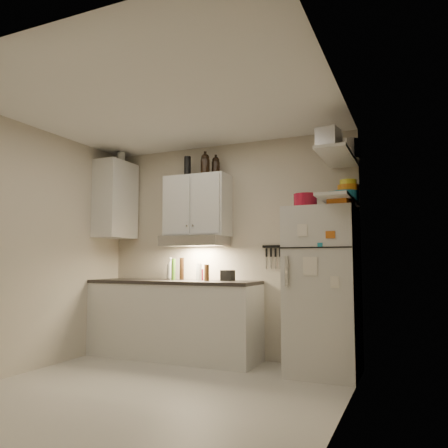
% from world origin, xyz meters
% --- Properties ---
extents(floor, '(3.20, 3.00, 0.02)m').
position_xyz_m(floor, '(0.00, 0.00, -0.01)').
color(floor, beige).
rests_on(floor, ground).
extents(ceiling, '(3.20, 3.00, 0.02)m').
position_xyz_m(ceiling, '(0.00, 0.00, 2.61)').
color(ceiling, white).
rests_on(ceiling, ground).
extents(back_wall, '(3.20, 0.02, 2.60)m').
position_xyz_m(back_wall, '(0.00, 1.51, 1.30)').
color(back_wall, beige).
rests_on(back_wall, ground).
extents(left_wall, '(0.02, 3.00, 2.60)m').
position_xyz_m(left_wall, '(-1.61, 0.00, 1.30)').
color(left_wall, beige).
rests_on(left_wall, ground).
extents(right_wall, '(0.02, 3.00, 2.60)m').
position_xyz_m(right_wall, '(1.61, 0.00, 1.30)').
color(right_wall, beige).
rests_on(right_wall, ground).
extents(base_cabinet, '(2.10, 0.60, 0.88)m').
position_xyz_m(base_cabinet, '(-0.55, 1.20, 0.44)').
color(base_cabinet, silver).
rests_on(base_cabinet, floor).
extents(countertop, '(2.10, 0.62, 0.04)m').
position_xyz_m(countertop, '(-0.55, 1.20, 0.90)').
color(countertop, '#2C2725').
rests_on(countertop, base_cabinet).
extents(upper_cabinet, '(0.80, 0.33, 0.75)m').
position_xyz_m(upper_cabinet, '(-0.30, 1.33, 1.83)').
color(upper_cabinet, silver).
rests_on(upper_cabinet, back_wall).
extents(side_cabinet, '(0.33, 0.55, 1.00)m').
position_xyz_m(side_cabinet, '(-1.44, 1.20, 1.95)').
color(side_cabinet, silver).
rests_on(side_cabinet, left_wall).
extents(range_hood, '(0.76, 0.46, 0.12)m').
position_xyz_m(range_hood, '(-0.30, 1.27, 1.39)').
color(range_hood, silver).
rests_on(range_hood, back_wall).
extents(fridge, '(0.70, 0.68, 1.70)m').
position_xyz_m(fridge, '(1.25, 1.16, 0.85)').
color(fridge, silver).
rests_on(fridge, floor).
extents(shelf_hi, '(0.30, 0.95, 0.03)m').
position_xyz_m(shelf_hi, '(1.45, 1.02, 2.20)').
color(shelf_hi, silver).
rests_on(shelf_hi, right_wall).
extents(shelf_lo, '(0.30, 0.95, 0.03)m').
position_xyz_m(shelf_lo, '(1.45, 1.02, 1.76)').
color(shelf_lo, silver).
rests_on(shelf_lo, right_wall).
extents(knife_strip, '(0.42, 0.02, 0.03)m').
position_xyz_m(knife_strip, '(0.70, 1.49, 1.32)').
color(knife_strip, black).
rests_on(knife_strip, back_wall).
extents(dutch_oven, '(0.25, 0.25, 0.14)m').
position_xyz_m(dutch_oven, '(1.12, 1.00, 1.77)').
color(dutch_oven, '#A3132B').
rests_on(dutch_oven, fridge).
extents(book_stack, '(0.24, 0.28, 0.08)m').
position_xyz_m(book_stack, '(1.48, 0.94, 1.74)').
color(book_stack, '#C25F18').
rests_on(book_stack, fridge).
extents(spice_jar, '(0.07, 0.07, 0.10)m').
position_xyz_m(spice_jar, '(1.38, 1.13, 1.75)').
color(spice_jar, silver).
rests_on(spice_jar, fridge).
extents(stock_pot, '(0.37, 0.37, 0.20)m').
position_xyz_m(stock_pot, '(1.51, 1.28, 2.32)').
color(stock_pot, silver).
rests_on(stock_pot, shelf_hi).
extents(tin_a, '(0.24, 0.23, 0.19)m').
position_xyz_m(tin_a, '(1.41, 0.94, 2.31)').
color(tin_a, '#AAAAAD').
rests_on(tin_a, shelf_hi).
extents(tin_b, '(0.23, 0.23, 0.20)m').
position_xyz_m(tin_b, '(1.41, 0.74, 2.31)').
color(tin_b, '#AAAAAD').
rests_on(tin_b, shelf_hi).
extents(bowl_teal, '(0.28, 0.28, 0.11)m').
position_xyz_m(bowl_teal, '(1.48, 1.32, 1.83)').
color(bowl_teal, teal).
rests_on(bowl_teal, shelf_lo).
extents(bowl_orange, '(0.23, 0.23, 0.07)m').
position_xyz_m(bowl_orange, '(1.51, 1.34, 1.92)').
color(bowl_orange, orange).
rests_on(bowl_orange, bowl_teal).
extents(bowl_yellow, '(0.18, 0.18, 0.06)m').
position_xyz_m(bowl_yellow, '(1.51, 1.34, 1.98)').
color(bowl_yellow, yellow).
rests_on(bowl_yellow, bowl_orange).
extents(plates, '(0.32, 0.32, 0.07)m').
position_xyz_m(plates, '(1.41, 1.09, 1.81)').
color(plates, teal).
rests_on(plates, shelf_lo).
extents(growler_a, '(0.14, 0.14, 0.26)m').
position_xyz_m(growler_a, '(-0.16, 1.27, 2.33)').
color(growler_a, black).
rests_on(growler_a, upper_cabinet).
extents(growler_b, '(0.11, 0.11, 0.23)m').
position_xyz_m(growler_b, '(-0.07, 1.37, 2.32)').
color(growler_b, black).
rests_on(growler_b, upper_cabinet).
extents(thermos_a, '(0.09, 0.09, 0.24)m').
position_xyz_m(thermos_a, '(-0.41, 1.27, 2.32)').
color(thermos_a, black).
rests_on(thermos_a, upper_cabinet).
extents(thermos_b, '(0.09, 0.09, 0.21)m').
position_xyz_m(thermos_b, '(-0.45, 1.36, 2.31)').
color(thermos_b, black).
rests_on(thermos_b, upper_cabinet).
extents(side_jar, '(0.12, 0.12, 0.14)m').
position_xyz_m(side_jar, '(-1.39, 1.23, 2.52)').
color(side_jar, silver).
rests_on(side_jar, side_cabinet).
extents(soap_bottle, '(0.14, 0.14, 0.31)m').
position_xyz_m(soap_bottle, '(-0.67, 1.33, 1.07)').
color(soap_bottle, silver).
rests_on(soap_bottle, countertop).
extents(pepper_mill, '(0.07, 0.07, 0.19)m').
position_xyz_m(pepper_mill, '(-0.11, 1.21, 1.02)').
color(pepper_mill, brown).
rests_on(pepper_mill, countertop).
extents(oil_bottle, '(0.06, 0.06, 0.26)m').
position_xyz_m(oil_bottle, '(-0.56, 1.21, 1.05)').
color(oil_bottle, '#325D17').
rests_on(oil_bottle, countertop).
extents(vinegar_bottle, '(0.08, 0.08, 0.27)m').
position_xyz_m(vinegar_bottle, '(-0.52, 1.35, 1.06)').
color(vinegar_bottle, black).
rests_on(vinegar_bottle, countertop).
extents(clear_bottle, '(0.09, 0.09, 0.20)m').
position_xyz_m(clear_bottle, '(-0.27, 1.32, 1.02)').
color(clear_bottle, silver).
rests_on(clear_bottle, countertop).
extents(red_jar, '(0.08, 0.08, 0.13)m').
position_xyz_m(red_jar, '(-0.26, 1.36, 0.99)').
color(red_jar, '#A3132B').
rests_on(red_jar, countertop).
extents(caddy, '(0.16, 0.13, 0.13)m').
position_xyz_m(caddy, '(0.11, 1.32, 0.98)').
color(caddy, black).
rests_on(caddy, countertop).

